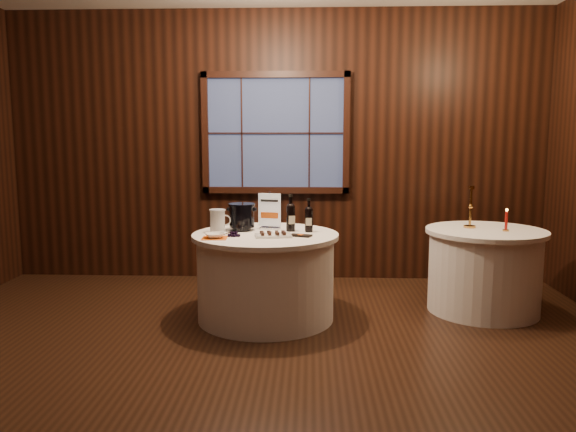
{
  "coord_description": "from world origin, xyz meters",
  "views": [
    {
      "loc": [
        0.39,
        -3.83,
        1.6
      ],
      "look_at": [
        0.2,
        0.9,
        0.94
      ],
      "focal_mm": 35.0,
      "sensor_mm": 36.0,
      "label": 1
    }
  ],
  "objects_px": {
    "port_bottle_right": "(309,217)",
    "sign_stand": "(270,217)",
    "red_candle": "(506,222)",
    "side_table": "(484,270)",
    "glass_pitcher": "(218,221)",
    "grape_bunch": "(234,234)",
    "cracker_bowl": "(215,235)",
    "ice_bucket": "(242,216)",
    "port_bottle_left": "(291,215)",
    "main_table": "(266,276)",
    "chocolate_box": "(301,235)",
    "chocolate_plate": "(273,234)",
    "brass_candlestick": "(470,213)"
  },
  "relations": [
    {
      "from": "side_table",
      "to": "sign_stand",
      "type": "height_order",
      "value": "sign_stand"
    },
    {
      "from": "chocolate_plate",
      "to": "brass_candlestick",
      "type": "bearing_deg",
      "value": 16.93
    },
    {
      "from": "chocolate_box",
      "to": "cracker_bowl",
      "type": "relative_size",
      "value": 1.1
    },
    {
      "from": "main_table",
      "to": "port_bottle_left",
      "type": "relative_size",
      "value": 3.85
    },
    {
      "from": "port_bottle_right",
      "to": "chocolate_box",
      "type": "relative_size",
      "value": 1.64
    },
    {
      "from": "main_table",
      "to": "port_bottle_right",
      "type": "relative_size",
      "value": 4.28
    },
    {
      "from": "grape_bunch",
      "to": "brass_candlestick",
      "type": "relative_size",
      "value": 0.45
    },
    {
      "from": "port_bottle_left",
      "to": "port_bottle_right",
      "type": "height_order",
      "value": "port_bottle_left"
    },
    {
      "from": "side_table",
      "to": "port_bottle_right",
      "type": "relative_size",
      "value": 3.61
    },
    {
      "from": "port_bottle_right",
      "to": "sign_stand",
      "type": "bearing_deg",
      "value": 160.6
    },
    {
      "from": "chocolate_box",
      "to": "main_table",
      "type": "bearing_deg",
      "value": 177.35
    },
    {
      "from": "main_table",
      "to": "side_table",
      "type": "xyz_separation_m",
      "value": [
        2.0,
        0.3,
        0.0
      ]
    },
    {
      "from": "chocolate_box",
      "to": "cracker_bowl",
      "type": "xyz_separation_m",
      "value": [
        -0.72,
        -0.12,
        0.02
      ]
    },
    {
      "from": "glass_pitcher",
      "to": "red_candle",
      "type": "bearing_deg",
      "value": -6.88
    },
    {
      "from": "cracker_bowl",
      "to": "brass_candlestick",
      "type": "bearing_deg",
      "value": 15.76
    },
    {
      "from": "ice_bucket",
      "to": "brass_candlestick",
      "type": "relative_size",
      "value": 0.63
    },
    {
      "from": "ice_bucket",
      "to": "red_candle",
      "type": "height_order",
      "value": "ice_bucket"
    },
    {
      "from": "cracker_bowl",
      "to": "red_candle",
      "type": "xyz_separation_m",
      "value": [
        2.55,
        0.46,
        0.06
      ]
    },
    {
      "from": "port_bottle_left",
      "to": "port_bottle_right",
      "type": "xyz_separation_m",
      "value": [
        0.16,
        -0.03,
        -0.01
      ]
    },
    {
      "from": "sign_stand",
      "to": "chocolate_box",
      "type": "height_order",
      "value": "sign_stand"
    },
    {
      "from": "ice_bucket",
      "to": "chocolate_plate",
      "type": "xyz_separation_m",
      "value": [
        0.3,
        -0.31,
        -0.11
      ]
    },
    {
      "from": "ice_bucket",
      "to": "grape_bunch",
      "type": "bearing_deg",
      "value": -95.52
    },
    {
      "from": "ice_bucket",
      "to": "glass_pitcher",
      "type": "height_order",
      "value": "ice_bucket"
    },
    {
      "from": "sign_stand",
      "to": "red_candle",
      "type": "distance_m",
      "value": 2.12
    },
    {
      "from": "port_bottle_right",
      "to": "ice_bucket",
      "type": "xyz_separation_m",
      "value": [
        -0.6,
        0.06,
        -0.0
      ]
    },
    {
      "from": "sign_stand",
      "to": "glass_pitcher",
      "type": "distance_m",
      "value": 0.49
    },
    {
      "from": "red_candle",
      "to": "side_table",
      "type": "bearing_deg",
      "value": 147.58
    },
    {
      "from": "brass_candlestick",
      "to": "sign_stand",
      "type": "bearing_deg",
      "value": -174.98
    },
    {
      "from": "sign_stand",
      "to": "grape_bunch",
      "type": "distance_m",
      "value": 0.5
    },
    {
      "from": "grape_bunch",
      "to": "glass_pitcher",
      "type": "distance_m",
      "value": 0.28
    },
    {
      "from": "side_table",
      "to": "cracker_bowl",
      "type": "relative_size",
      "value": 6.53
    },
    {
      "from": "port_bottle_left",
      "to": "glass_pitcher",
      "type": "xyz_separation_m",
      "value": [
        -0.64,
        -0.09,
        -0.04
      ]
    },
    {
      "from": "sign_stand",
      "to": "ice_bucket",
      "type": "height_order",
      "value": "sign_stand"
    },
    {
      "from": "port_bottle_right",
      "to": "glass_pitcher",
      "type": "distance_m",
      "value": 0.81
    },
    {
      "from": "main_table",
      "to": "grape_bunch",
      "type": "height_order",
      "value": "grape_bunch"
    },
    {
      "from": "port_bottle_right",
      "to": "chocolate_box",
      "type": "xyz_separation_m",
      "value": [
        -0.07,
        -0.23,
        -0.12
      ]
    },
    {
      "from": "grape_bunch",
      "to": "cracker_bowl",
      "type": "relative_size",
      "value": 1.05
    },
    {
      "from": "glass_pitcher",
      "to": "brass_candlestick",
      "type": "bearing_deg",
      "value": -1.87
    },
    {
      "from": "port_bottle_left",
      "to": "glass_pitcher",
      "type": "bearing_deg",
      "value": 169.58
    },
    {
      "from": "ice_bucket",
      "to": "cracker_bowl",
      "type": "bearing_deg",
      "value": -113.95
    },
    {
      "from": "port_bottle_right",
      "to": "glass_pitcher",
      "type": "bearing_deg",
      "value": -174.5
    },
    {
      "from": "chocolate_box",
      "to": "port_bottle_right",
      "type": "bearing_deg",
      "value": 94.21
    },
    {
      "from": "side_table",
      "to": "grape_bunch",
      "type": "xyz_separation_m",
      "value": [
        -2.26,
        -0.47,
        0.4
      ]
    },
    {
      "from": "chocolate_box",
      "to": "red_candle",
      "type": "distance_m",
      "value": 1.87
    },
    {
      "from": "cracker_bowl",
      "to": "main_table",
      "type": "bearing_deg",
      "value": 31.7
    },
    {
      "from": "port_bottle_left",
      "to": "port_bottle_right",
      "type": "relative_size",
      "value": 1.11
    },
    {
      "from": "port_bottle_right",
      "to": "chocolate_plate",
      "type": "xyz_separation_m",
      "value": [
        -0.3,
        -0.25,
        -0.11
      ]
    },
    {
      "from": "sign_stand",
      "to": "brass_candlestick",
      "type": "distance_m",
      "value": 1.86
    },
    {
      "from": "port_bottle_left",
      "to": "chocolate_plate",
      "type": "distance_m",
      "value": 0.34
    },
    {
      "from": "port_bottle_left",
      "to": "ice_bucket",
      "type": "bearing_deg",
      "value": 157.91
    }
  ]
}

